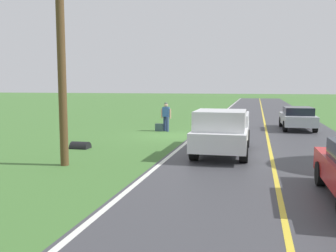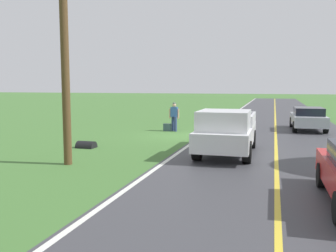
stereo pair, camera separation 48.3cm
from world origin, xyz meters
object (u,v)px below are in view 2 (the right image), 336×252
object	(u,v)px
suitcase_carried	(167,127)
sedan_near_oncoming	(308,118)
hitchhiker_walking	(174,115)
pickup_truck_passing	(227,131)
utility_pole_roadside	(65,44)

from	to	relation	value
suitcase_carried	sedan_near_oncoming	distance (m)	8.69
hitchhiker_walking	pickup_truck_passing	size ratio (longest dim) A/B	0.32
hitchhiker_walking	utility_pole_roadside	world-z (taller)	utility_pole_roadside
suitcase_carried	pickup_truck_passing	distance (m)	7.97
hitchhiker_walking	suitcase_carried	distance (m)	0.87
pickup_truck_passing	utility_pole_roadside	size ratio (longest dim) A/B	0.65
sedan_near_oncoming	utility_pole_roadside	distance (m)	15.97
pickup_truck_passing	utility_pole_roadside	bearing A→B (deg)	33.30
suitcase_carried	pickup_truck_passing	bearing A→B (deg)	33.28
sedan_near_oncoming	utility_pole_roadside	xyz separation A→B (m)	(8.93, 12.80, 3.38)
sedan_near_oncoming	utility_pole_roadside	bearing A→B (deg)	55.11
suitcase_carried	sedan_near_oncoming	bearing A→B (deg)	108.81
suitcase_carried	utility_pole_roadside	size ratio (longest dim) A/B	0.06
hitchhiker_walking	utility_pole_roadside	bearing A→B (deg)	83.48
suitcase_carried	utility_pole_roadside	bearing A→B (deg)	-4.40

